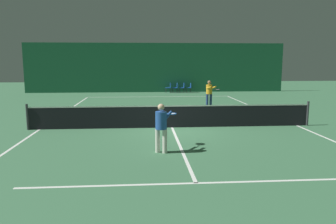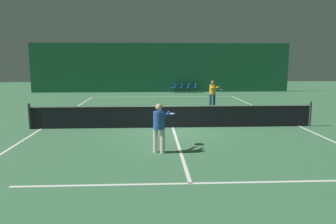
{
  "view_description": "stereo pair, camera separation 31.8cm",
  "coord_description": "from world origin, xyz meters",
  "px_view_note": "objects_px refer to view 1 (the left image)",
  "views": [
    {
      "loc": [
        -1.2,
        -13.59,
        2.83
      ],
      "look_at": [
        -0.27,
        -1.29,
        0.88
      ],
      "focal_mm": 35.0,
      "sensor_mm": 36.0,
      "label": 1
    },
    {
      "loc": [
        -0.88,
        -13.61,
        2.83
      ],
      "look_at": [
        -0.27,
        -1.29,
        0.88
      ],
      "focal_mm": 35.0,
      "sensor_mm": 36.0,
      "label": 2
    }
  ],
  "objects_px": {
    "player_far": "(209,92)",
    "courtside_chair_0": "(169,87)",
    "courtside_chair_1": "(176,87)",
    "courtside_chair_2": "(183,87)",
    "player_near": "(162,124)",
    "courtside_chair_3": "(189,87)",
    "tennis_net": "(172,116)"
  },
  "relations": [
    {
      "from": "courtside_chair_0",
      "to": "courtside_chair_1",
      "type": "relative_size",
      "value": 1.0
    },
    {
      "from": "player_far",
      "to": "courtside_chair_0",
      "type": "bearing_deg",
      "value": 172.57
    },
    {
      "from": "courtside_chair_0",
      "to": "courtside_chair_1",
      "type": "bearing_deg",
      "value": 90.0
    },
    {
      "from": "courtside_chair_2",
      "to": "courtside_chair_0",
      "type": "bearing_deg",
      "value": -90.0
    },
    {
      "from": "player_far",
      "to": "courtside_chair_0",
      "type": "xyz_separation_m",
      "value": [
        -1.76,
        9.15,
        -0.45
      ]
    },
    {
      "from": "courtside_chair_1",
      "to": "courtside_chair_2",
      "type": "relative_size",
      "value": 1.0
    },
    {
      "from": "tennis_net",
      "to": "courtside_chair_1",
      "type": "height_order",
      "value": "tennis_net"
    },
    {
      "from": "courtside_chair_0",
      "to": "player_near",
      "type": "bearing_deg",
      "value": -5.18
    },
    {
      "from": "player_near",
      "to": "courtside_chair_1",
      "type": "bearing_deg",
      "value": 17.82
    },
    {
      "from": "courtside_chair_0",
      "to": "courtside_chair_1",
      "type": "height_order",
      "value": "same"
    },
    {
      "from": "tennis_net",
      "to": "courtside_chair_0",
      "type": "relative_size",
      "value": 14.29
    },
    {
      "from": "player_near",
      "to": "courtside_chair_0",
      "type": "height_order",
      "value": "player_near"
    },
    {
      "from": "tennis_net",
      "to": "courtside_chair_1",
      "type": "relative_size",
      "value": 14.29
    },
    {
      "from": "courtside_chair_2",
      "to": "tennis_net",
      "type": "bearing_deg",
      "value": -8.53
    },
    {
      "from": "courtside_chair_0",
      "to": "courtside_chair_2",
      "type": "xyz_separation_m",
      "value": [
        1.21,
        0.0,
        0.0
      ]
    },
    {
      "from": "tennis_net",
      "to": "courtside_chair_3",
      "type": "distance_m",
      "value": 15.48
    },
    {
      "from": "player_near",
      "to": "courtside_chair_3",
      "type": "xyz_separation_m",
      "value": [
        3.54,
        18.95,
        -0.41
      ]
    },
    {
      "from": "courtside_chair_0",
      "to": "courtside_chair_2",
      "type": "distance_m",
      "value": 1.21
    },
    {
      "from": "courtside_chair_1",
      "to": "courtside_chair_0",
      "type": "bearing_deg",
      "value": -90.0
    },
    {
      "from": "player_far",
      "to": "courtside_chair_3",
      "type": "distance_m",
      "value": 9.16
    },
    {
      "from": "courtside_chair_0",
      "to": "courtside_chair_2",
      "type": "bearing_deg",
      "value": 90.0
    },
    {
      "from": "courtside_chair_0",
      "to": "tennis_net",
      "type": "bearing_deg",
      "value": -4.03
    },
    {
      "from": "tennis_net",
      "to": "player_near",
      "type": "xyz_separation_m",
      "value": [
        -0.65,
        -3.75,
        0.38
      ]
    },
    {
      "from": "tennis_net",
      "to": "player_near",
      "type": "distance_m",
      "value": 3.82
    },
    {
      "from": "courtside_chair_2",
      "to": "courtside_chair_3",
      "type": "height_order",
      "value": "same"
    },
    {
      "from": "tennis_net",
      "to": "player_far",
      "type": "distance_m",
      "value": 6.7
    },
    {
      "from": "player_far",
      "to": "courtside_chair_2",
      "type": "height_order",
      "value": "player_far"
    },
    {
      "from": "player_near",
      "to": "player_far",
      "type": "relative_size",
      "value": 0.95
    },
    {
      "from": "player_far",
      "to": "tennis_net",
      "type": "bearing_deg",
      "value": -43.37
    },
    {
      "from": "tennis_net",
      "to": "player_far",
      "type": "bearing_deg",
      "value": 64.96
    },
    {
      "from": "tennis_net",
      "to": "courtside_chair_2",
      "type": "xyz_separation_m",
      "value": [
        2.28,
        15.21,
        -0.03
      ]
    },
    {
      "from": "courtside_chair_3",
      "to": "tennis_net",
      "type": "bearing_deg",
      "value": -10.75
    }
  ]
}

